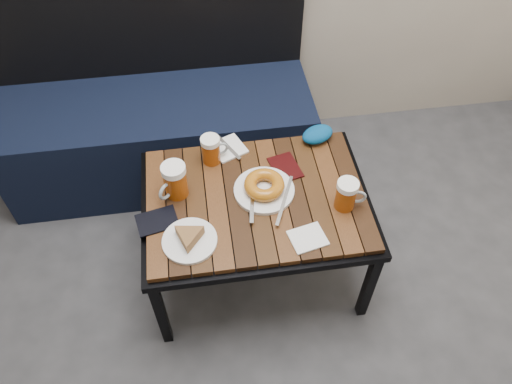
{
  "coord_description": "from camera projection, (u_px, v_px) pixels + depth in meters",
  "views": [
    {
      "loc": [
        -0.05,
        -0.02,
        1.88
      ],
      "look_at": [
        0.12,
        1.12,
        0.5
      ],
      "focal_mm": 35.0,
      "sensor_mm": 36.0,
      "label": 1
    }
  ],
  "objects": [
    {
      "name": "bench",
      "position": [
        159.0,
        127.0,
        2.35
      ],
      "size": [
        1.4,
        0.5,
        0.95
      ],
      "color": "black",
      "rests_on": "ground"
    },
    {
      "name": "cafe_table",
      "position": [
        256.0,
        204.0,
        1.86
      ],
      "size": [
        0.84,
        0.62,
        0.47
      ],
      "color": "black",
      "rests_on": "ground"
    },
    {
      "name": "beer_mug_left",
      "position": [
        175.0,
        181.0,
        1.78
      ],
      "size": [
        0.12,
        0.12,
        0.14
      ],
      "rotation": [
        0.0,
        0.0,
        3.93
      ],
      "color": "#8E3C0B",
      "rests_on": "cafe_table"
    },
    {
      "name": "beer_mug_centre",
      "position": [
        211.0,
        150.0,
        1.89
      ],
      "size": [
        0.11,
        0.09,
        0.12
      ],
      "rotation": [
        0.0,
        0.0,
        0.27
      ],
      "color": "#8E3C0B",
      "rests_on": "cafe_table"
    },
    {
      "name": "beer_mug_right",
      "position": [
        347.0,
        195.0,
        1.75
      ],
      "size": [
        0.12,
        0.08,
        0.12
      ],
      "rotation": [
        0.0,
        0.0,
        -0.17
      ],
      "color": "#8E3C0B",
      "rests_on": "cafe_table"
    },
    {
      "name": "plate_pie",
      "position": [
        189.0,
        238.0,
        1.68
      ],
      "size": [
        0.19,
        0.19,
        0.05
      ],
      "color": "white",
      "rests_on": "cafe_table"
    },
    {
      "name": "plate_bagel",
      "position": [
        264.0,
        187.0,
        1.82
      ],
      "size": [
        0.23,
        0.29,
        0.06
      ],
      "color": "white",
      "rests_on": "cafe_table"
    },
    {
      "name": "napkin_left",
      "position": [
        228.0,
        148.0,
        1.98
      ],
      "size": [
        0.16,
        0.16,
        0.01
      ],
      "rotation": [
        0.0,
        0.0,
        0.4
      ],
      "color": "white",
      "rests_on": "cafe_table"
    },
    {
      "name": "napkin_right",
      "position": [
        308.0,
        238.0,
        1.7
      ],
      "size": [
        0.14,
        0.12,
        0.01
      ],
      "rotation": [
        0.0,
        0.0,
        0.21
      ],
      "color": "white",
      "rests_on": "cafe_table"
    },
    {
      "name": "passport_navy",
      "position": [
        157.0,
        221.0,
        1.75
      ],
      "size": [
        0.16,
        0.13,
        0.01
      ],
      "primitive_type": "cube",
      "rotation": [
        0.0,
        0.0,
        -1.36
      ],
      "color": "black",
      "rests_on": "cafe_table"
    },
    {
      "name": "passport_burgundy",
      "position": [
        285.0,
        167.0,
        1.91
      ],
      "size": [
        0.13,
        0.16,
        0.01
      ],
      "primitive_type": "cube",
      "rotation": [
        0.0,
        0.0,
        0.23
      ],
      "color": "black",
      "rests_on": "cafe_table"
    },
    {
      "name": "knit_pouch",
      "position": [
        317.0,
        134.0,
        1.99
      ],
      "size": [
        0.16,
        0.13,
        0.06
      ],
      "primitive_type": "ellipsoid",
      "rotation": [
        0.0,
        0.0,
        0.38
      ],
      "color": "navy",
      "rests_on": "cafe_table"
    }
  ]
}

